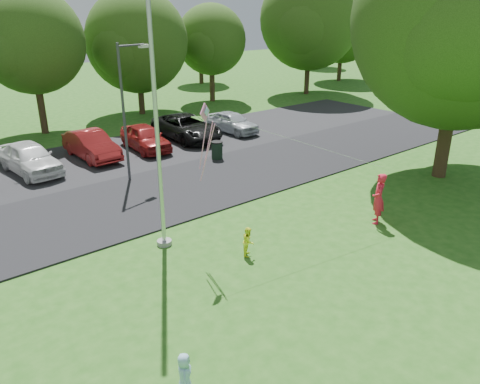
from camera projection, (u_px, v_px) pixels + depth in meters
ground at (348, 270)px, 14.37m from camera, size 120.00×120.00×0.00m
park_road at (186, 187)px, 20.82m from camera, size 60.00×6.00×0.06m
parking_strip at (120, 154)px, 25.48m from camera, size 42.00×7.00×0.06m
flagpole at (156, 124)px, 14.35m from camera, size 0.50×0.50×10.00m
street_lamp at (127, 101)px, 20.53m from camera, size 1.71×0.53×6.13m
trash_can at (217, 151)px, 24.51m from camera, size 0.62×0.62×0.98m
big_tree at (465, 24)px, 19.67m from camera, size 10.00×9.51×11.86m
tree_row at (75, 36)px, 30.58m from camera, size 64.35×11.94×10.88m
horizon_trees at (62, 47)px, 39.49m from camera, size 77.46×7.20×7.02m
parked_cars at (111, 142)px, 24.98m from camera, size 17.40×5.33×1.49m
woman at (378, 199)px, 17.17m from camera, size 0.83×0.81×1.93m
child_yellow at (248, 241)px, 15.06m from camera, size 0.60×0.59×0.98m
child_blue at (185, 375)px, 9.60m from camera, size 0.54×0.58×1.00m
kite at (211, 128)px, 14.02m from camera, size 6.38×2.46×2.73m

